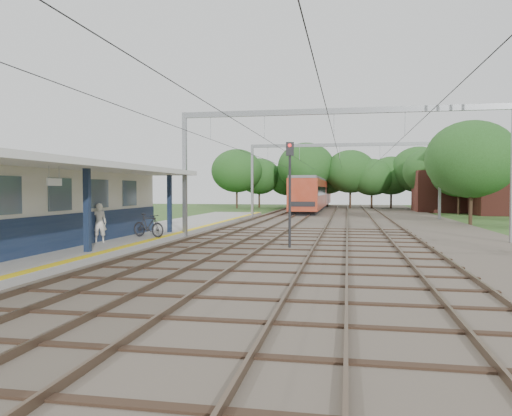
# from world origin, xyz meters

# --- Properties ---
(ground) EXTENTS (160.00, 160.00, 0.00)m
(ground) POSITION_xyz_m (0.00, 0.00, 0.00)
(ground) COLOR #2D4C1E
(ground) RESTS_ON ground
(ballast_bed) EXTENTS (18.00, 90.00, 0.10)m
(ballast_bed) POSITION_xyz_m (4.00, 30.00, 0.05)
(ballast_bed) COLOR #473D33
(ballast_bed) RESTS_ON ground
(platform) EXTENTS (5.00, 52.00, 0.35)m
(platform) POSITION_xyz_m (-7.50, 14.00, 0.17)
(platform) COLOR gray
(platform) RESTS_ON ground
(yellow_stripe) EXTENTS (0.45, 52.00, 0.01)m
(yellow_stripe) POSITION_xyz_m (-5.25, 14.00, 0.35)
(yellow_stripe) COLOR yellow
(yellow_stripe) RESTS_ON platform
(station_building) EXTENTS (3.41, 18.00, 3.40)m
(station_building) POSITION_xyz_m (-8.88, 7.00, 2.04)
(station_building) COLOR beige
(station_building) RESTS_ON platform
(canopy) EXTENTS (6.40, 20.00, 3.44)m
(canopy) POSITION_xyz_m (-7.77, 6.00, 3.64)
(canopy) COLOR #13213D
(canopy) RESTS_ON platform
(rail_tracks) EXTENTS (11.80, 88.00, 0.15)m
(rail_tracks) POSITION_xyz_m (1.50, 30.00, 0.18)
(rail_tracks) COLOR brown
(rail_tracks) RESTS_ON ballast_bed
(catenary_system) EXTENTS (17.22, 88.00, 7.00)m
(catenary_system) POSITION_xyz_m (3.39, 25.28, 5.51)
(catenary_system) COLOR gray
(catenary_system) RESTS_ON ground
(tree_band) EXTENTS (31.72, 30.88, 8.82)m
(tree_band) POSITION_xyz_m (3.84, 57.12, 4.92)
(tree_band) COLOR #382619
(tree_band) RESTS_ON ground
(house_near) EXTENTS (7.00, 6.12, 7.89)m
(house_near) POSITION_xyz_m (21.00, 46.00, 2.99)
(house_near) COLOR brown
(house_near) RESTS_ON ground
(house_far) EXTENTS (8.00, 6.12, 8.66)m
(house_far) POSITION_xyz_m (16.00, 52.00, 3.23)
(house_far) COLOR brown
(house_far) RESTS_ON ground
(person) EXTENTS (0.76, 0.64, 1.78)m
(person) POSITION_xyz_m (-7.09, 9.18, 1.24)
(person) COLOR silver
(person) RESTS_ON platform
(bicycle) EXTENTS (2.04, 1.19, 1.18)m
(bicycle) POSITION_xyz_m (-5.89, 11.92, 0.94)
(bicycle) COLOR black
(bicycle) RESTS_ON platform
(train) EXTENTS (3.10, 38.59, 4.06)m
(train) POSITION_xyz_m (-0.50, 56.91, 2.26)
(train) COLOR black
(train) RESTS_ON ballast_bed
(signal_post) EXTENTS (0.38, 0.32, 4.88)m
(signal_post) POSITION_xyz_m (1.35, 10.89, 3.21)
(signal_post) COLOR black
(signal_post) RESTS_ON ground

